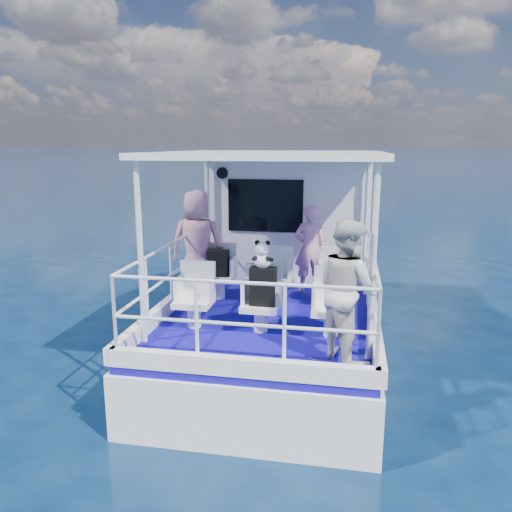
% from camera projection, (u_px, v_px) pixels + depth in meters
% --- Properties ---
extents(ground, '(2000.00, 2000.00, 0.00)m').
position_uv_depth(ground, '(273.00, 360.00, 7.74)').
color(ground, '#071A39').
rests_on(ground, ground).
extents(hull, '(3.00, 7.00, 1.60)m').
position_uv_depth(hull, '(282.00, 337.00, 8.70)').
color(hull, white).
rests_on(hull, ground).
extents(deck, '(2.90, 6.90, 0.10)m').
position_uv_depth(deck, '(282.00, 290.00, 8.52)').
color(deck, '#11097E').
rests_on(deck, hull).
extents(cabin, '(2.85, 2.00, 2.20)m').
position_uv_depth(cabin, '(292.00, 213.00, 9.52)').
color(cabin, white).
rests_on(cabin, deck).
extents(canopy, '(3.00, 3.20, 0.08)m').
position_uv_depth(canopy, '(273.00, 155.00, 6.87)').
color(canopy, white).
rests_on(canopy, cabin).
extents(canopy_posts, '(2.77, 2.97, 2.20)m').
position_uv_depth(canopy_posts, '(271.00, 237.00, 7.07)').
color(canopy_posts, white).
rests_on(canopy_posts, deck).
extents(railings, '(2.84, 3.59, 1.00)m').
position_uv_depth(railings, '(268.00, 283.00, 6.89)').
color(railings, white).
rests_on(railings, deck).
extents(seat_port_fwd, '(0.48, 0.46, 0.38)m').
position_uv_depth(seat_port_fwd, '(219.00, 286.00, 7.86)').
color(seat_port_fwd, white).
rests_on(seat_port_fwd, deck).
extents(seat_center_fwd, '(0.48, 0.46, 0.38)m').
position_uv_depth(seat_center_fwd, '(276.00, 289.00, 7.70)').
color(seat_center_fwd, white).
rests_on(seat_center_fwd, deck).
extents(seat_stbd_fwd, '(0.48, 0.46, 0.38)m').
position_uv_depth(seat_stbd_fwd, '(334.00, 292.00, 7.54)').
color(seat_stbd_fwd, white).
rests_on(seat_stbd_fwd, deck).
extents(seat_port_aft, '(0.48, 0.46, 0.38)m').
position_uv_depth(seat_port_aft, '(194.00, 313.00, 6.61)').
color(seat_port_aft, white).
rests_on(seat_port_aft, deck).
extents(seat_center_aft, '(0.48, 0.46, 0.38)m').
position_uv_depth(seat_center_aft, '(261.00, 317.00, 6.45)').
color(seat_center_aft, white).
rests_on(seat_center_aft, deck).
extents(seat_stbd_aft, '(0.48, 0.46, 0.38)m').
position_uv_depth(seat_stbd_aft, '(331.00, 322.00, 6.29)').
color(seat_stbd_aft, white).
rests_on(seat_stbd_aft, deck).
extents(passenger_port_fwd, '(0.68, 0.52, 1.70)m').
position_uv_depth(passenger_port_fwd, '(197.00, 244.00, 7.81)').
color(passenger_port_fwd, pink).
rests_on(passenger_port_fwd, deck).
extents(passenger_stbd_fwd, '(0.59, 0.46, 1.43)m').
position_uv_depth(passenger_stbd_fwd, '(310.00, 249.00, 8.13)').
color(passenger_stbd_fwd, pink).
rests_on(passenger_stbd_fwd, deck).
extents(passenger_stbd_aft, '(0.94, 0.98, 1.60)m').
position_uv_depth(passenger_stbd_aft, '(347.00, 290.00, 5.53)').
color(passenger_stbd_aft, beige).
rests_on(passenger_stbd_aft, deck).
extents(backpack_port, '(0.31, 0.17, 0.41)m').
position_uv_depth(backpack_port, '(219.00, 263.00, 7.72)').
color(backpack_port, black).
rests_on(backpack_port, seat_port_fwd).
extents(backpack_center, '(0.33, 0.18, 0.49)m').
position_uv_depth(backpack_center, '(263.00, 286.00, 6.30)').
color(backpack_center, black).
rests_on(backpack_center, seat_center_aft).
extents(compact_camera, '(0.09, 0.05, 0.05)m').
position_uv_depth(compact_camera, '(220.00, 248.00, 7.67)').
color(compact_camera, black).
rests_on(compact_camera, backpack_port).
extents(panda, '(0.22, 0.19, 0.35)m').
position_uv_depth(panda, '(262.00, 254.00, 6.20)').
color(panda, white).
rests_on(panda, backpack_center).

